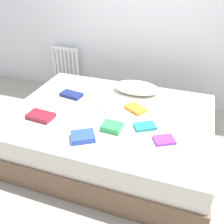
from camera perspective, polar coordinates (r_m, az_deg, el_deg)
name	(u,v)px	position (r m, az deg, el deg)	size (l,w,h in m)	color
ground_plane	(111,151)	(2.78, -0.34, -8.94)	(8.00, 8.00, 0.00)	#9E998E
bed	(110,133)	(2.63, -0.36, -4.86)	(2.00, 1.50, 0.50)	brown
radiator	(66,66)	(3.95, -10.48, 10.24)	(0.44, 0.04, 0.58)	white
pillow	(136,88)	(2.87, 5.56, 5.54)	(0.52, 0.31, 0.11)	white
textbook_purple	(164,140)	(2.15, 11.82, -6.27)	(0.17, 0.13, 0.03)	purple
textbook_orange	(136,109)	(2.53, 5.42, 0.76)	(0.21, 0.13, 0.03)	orange
textbook_blue	(83,137)	(2.14, -6.67, -5.59)	(0.20, 0.16, 0.05)	#2847B7
textbook_white	(108,108)	(2.55, -0.87, 0.93)	(0.19, 0.15, 0.02)	white
textbook_green	(112,127)	(2.24, 0.05, -3.40)	(0.18, 0.15, 0.05)	green
textbook_maroon	(41,116)	(2.49, -15.96, -0.87)	(0.25, 0.16, 0.04)	maroon
textbook_navy	(71,95)	(2.82, -9.22, 3.93)	(0.24, 0.13, 0.04)	navy
textbook_teal	(145,126)	(2.28, 7.51, -3.26)	(0.19, 0.12, 0.03)	teal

